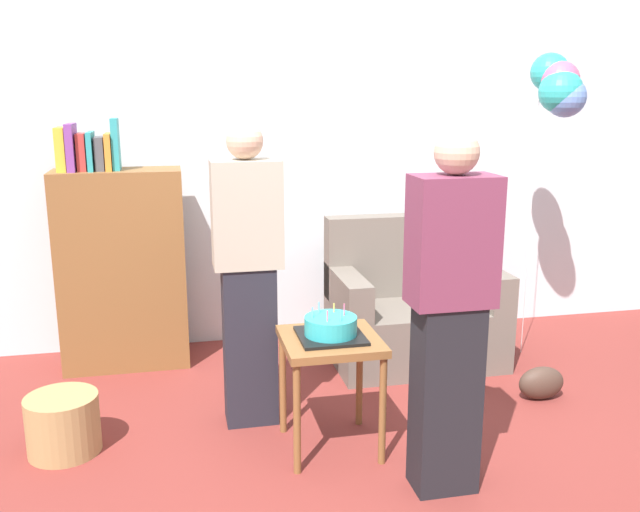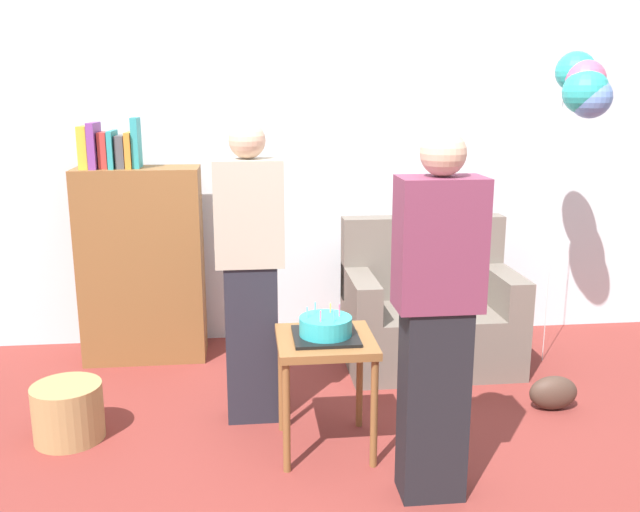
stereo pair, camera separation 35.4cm
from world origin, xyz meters
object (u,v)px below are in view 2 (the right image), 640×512
object	(u,v)px
couch	(428,314)
birthday_cake	(326,328)
bookshelf	(141,260)
wicker_basket	(68,412)
person_holding_cake	(436,319)
handbag	(553,393)
person_blowing_candles	(250,273)
balloon_bunch	(585,86)
side_table	(326,355)

from	to	relation	value
couch	birthday_cake	xyz separation A→B (m)	(-0.81, -1.06, 0.30)
bookshelf	wicker_basket	world-z (taller)	bookshelf
couch	bookshelf	distance (m)	1.95
person_holding_cake	handbag	distance (m)	1.40
couch	birthday_cake	world-z (taller)	couch
couch	person_holding_cake	world-z (taller)	person_holding_cake
person_blowing_candles	wicker_basket	distance (m)	1.19
bookshelf	handbag	bearing A→B (deg)	-24.05
balloon_bunch	wicker_basket	bearing A→B (deg)	-166.78
birthday_cake	balloon_bunch	size ratio (longest dim) A/B	0.16
side_table	person_holding_cake	xyz separation A→B (m)	(0.42, -0.46, 0.33)
couch	birthday_cake	bearing A→B (deg)	-127.57
side_table	person_blowing_candles	size ratio (longest dim) A/B	0.36
side_table	person_blowing_candles	bearing A→B (deg)	132.91
bookshelf	birthday_cake	bearing A→B (deg)	-51.77
couch	handbag	size ratio (longest dim) A/B	3.93
handbag	balloon_bunch	bearing A→B (deg)	61.28
couch	person_blowing_candles	bearing A→B (deg)	-150.25
bookshelf	person_blowing_candles	distance (m)	1.23
wicker_basket	balloon_bunch	xyz separation A→B (m)	(3.04, 0.71, 1.66)
side_table	person_holding_cake	size ratio (longest dim) A/B	0.36
handbag	person_holding_cake	bearing A→B (deg)	-141.07
balloon_bunch	bookshelf	bearing A→B (deg)	171.42
couch	wicker_basket	distance (m)	2.30
bookshelf	balloon_bunch	world-z (taller)	balloon_bunch
birthday_cake	person_holding_cake	world-z (taller)	person_holding_cake
person_holding_cake	balloon_bunch	xyz separation A→B (m)	(1.29, 1.41, 0.98)
side_table	birthday_cake	world-z (taller)	birthday_cake
side_table	handbag	size ratio (longest dim) A/B	2.12
person_blowing_candles	handbag	xyz separation A→B (m)	(1.71, -0.10, -0.73)
person_holding_cake	balloon_bunch	size ratio (longest dim) A/B	0.81
side_table	balloon_bunch	world-z (taller)	balloon_bunch
wicker_basket	bookshelf	bearing A→B (deg)	77.76
person_blowing_candles	handbag	bearing A→B (deg)	-23.23
bookshelf	person_holding_cake	distance (m)	2.37
couch	balloon_bunch	bearing A→B (deg)	-6.97
handbag	balloon_bunch	world-z (taller)	balloon_bunch
wicker_basket	person_holding_cake	bearing A→B (deg)	-21.72
person_blowing_candles	handbag	world-z (taller)	person_blowing_candles
couch	side_table	xyz separation A→B (m)	(-0.81, -1.06, 0.16)
side_table	person_holding_cake	bearing A→B (deg)	-47.42
couch	birthday_cake	distance (m)	1.37
couch	wicker_basket	xyz separation A→B (m)	(-2.14, -0.82, -0.19)
couch	side_table	world-z (taller)	couch
birthday_cake	handbag	xyz separation A→B (m)	(1.35, 0.29, -0.54)
person_blowing_candles	person_holding_cake	xyz separation A→B (m)	(0.78, -0.85, 0.00)
side_table	person_holding_cake	distance (m)	0.71
side_table	handbag	world-z (taller)	side_table
bookshelf	balloon_bunch	distance (m)	3.04
couch	bookshelf	xyz separation A→B (m)	(-1.89, 0.31, 0.34)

